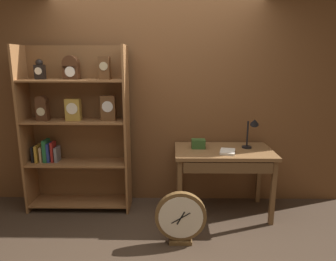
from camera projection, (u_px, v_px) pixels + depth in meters
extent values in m
plane|color=#3D2D21|center=(153.00, 255.00, 2.89)|extent=(10.00, 10.00, 0.00)
cube|color=brown|center=(158.00, 101.00, 3.82)|extent=(4.80, 0.05, 2.60)
cube|color=brown|center=(26.00, 131.00, 3.62)|extent=(0.02, 0.36, 1.97)
cube|color=brown|center=(127.00, 131.00, 3.61)|extent=(0.03, 0.36, 1.97)
cube|color=brown|center=(81.00, 128.00, 3.79)|extent=(1.23, 0.01, 1.97)
cube|color=brown|center=(81.00, 201.00, 3.82)|extent=(1.18, 0.35, 0.02)
cube|color=brown|center=(79.00, 162.00, 3.70)|extent=(1.18, 0.35, 0.02)
cube|color=brown|center=(76.00, 121.00, 3.59)|extent=(1.18, 0.35, 0.02)
cube|color=brown|center=(73.00, 80.00, 3.48)|extent=(1.18, 0.35, 0.02)
cube|color=black|center=(40.00, 72.00, 3.49)|extent=(0.11, 0.08, 0.16)
sphere|color=black|center=(39.00, 63.00, 3.46)|extent=(0.08, 0.08, 0.08)
cylinder|color=silver|center=(38.00, 71.00, 3.44)|extent=(0.08, 0.01, 0.08)
cube|color=#472816|center=(43.00, 112.00, 3.55)|extent=(0.13, 0.11, 0.19)
cylinder|color=#472816|center=(42.00, 101.00, 3.52)|extent=(0.13, 0.11, 0.13)
cylinder|color=#C6B78C|center=(41.00, 112.00, 3.49)|extent=(0.10, 0.01, 0.10)
cube|color=#472816|center=(72.00, 73.00, 3.48)|extent=(0.18, 0.10, 0.15)
cylinder|color=#472816|center=(71.00, 64.00, 3.46)|extent=(0.18, 0.10, 0.18)
cylinder|color=white|center=(70.00, 72.00, 3.43)|extent=(0.11, 0.01, 0.11)
cube|color=#B28C38|center=(73.00, 110.00, 3.54)|extent=(0.17, 0.09, 0.25)
cylinder|color=silver|center=(72.00, 109.00, 3.49)|extent=(0.13, 0.01, 0.13)
cube|color=brown|center=(105.00, 68.00, 3.47)|extent=(0.12, 0.10, 0.26)
cylinder|color=#C6B78C|center=(103.00, 66.00, 3.41)|extent=(0.09, 0.01, 0.09)
cube|color=brown|center=(108.00, 108.00, 3.54)|extent=(0.17, 0.09, 0.29)
cylinder|color=silver|center=(107.00, 107.00, 3.48)|extent=(0.13, 0.01, 0.13)
cube|color=black|center=(34.00, 154.00, 3.69)|extent=(0.03, 0.13, 0.19)
cube|color=#B78C2D|center=(38.00, 153.00, 3.68)|extent=(0.03, 0.15, 0.20)
cube|color=tan|center=(42.00, 154.00, 3.68)|extent=(0.03, 0.14, 0.19)
cube|color=#236638|center=(47.00, 150.00, 3.69)|extent=(0.04, 0.16, 0.27)
cube|color=navy|center=(50.00, 152.00, 3.69)|extent=(0.03, 0.15, 0.23)
cube|color=maroon|center=(53.00, 152.00, 3.69)|extent=(0.03, 0.13, 0.24)
cube|color=slate|center=(57.00, 154.00, 3.70)|extent=(0.03, 0.15, 0.18)
cube|color=brown|center=(224.00, 151.00, 3.55)|extent=(1.12, 0.66, 0.04)
cube|color=brown|center=(180.00, 193.00, 3.37)|extent=(0.05, 0.05, 0.75)
cube|color=brown|center=(273.00, 193.00, 3.36)|extent=(0.05, 0.05, 0.75)
cube|color=brown|center=(179.00, 174.00, 3.92)|extent=(0.05, 0.05, 0.75)
cube|color=brown|center=(259.00, 174.00, 3.90)|extent=(0.05, 0.05, 0.75)
cube|color=brown|center=(228.00, 168.00, 3.27)|extent=(0.95, 0.03, 0.12)
cylinder|color=black|center=(247.00, 147.00, 3.61)|extent=(0.11, 0.11, 0.02)
cylinder|color=black|center=(247.00, 134.00, 3.58)|extent=(0.02, 0.02, 0.30)
cone|color=black|center=(255.00, 122.00, 3.49)|extent=(0.13, 0.15, 0.12)
cube|color=#2D5123|center=(198.00, 144.00, 3.59)|extent=(0.16, 0.11, 0.11)
cube|color=silver|center=(228.00, 152.00, 3.43)|extent=(0.21, 0.25, 0.02)
cube|color=brown|center=(180.00, 241.00, 3.08)|extent=(0.23, 0.11, 0.04)
cylinder|color=brown|center=(181.00, 216.00, 3.02)|extent=(0.51, 0.06, 0.51)
cylinder|color=silver|center=(181.00, 218.00, 2.99)|extent=(0.44, 0.01, 0.44)
cube|color=black|center=(181.00, 218.00, 2.98)|extent=(0.08, 0.01, 0.14)
cube|color=black|center=(181.00, 218.00, 2.98)|extent=(0.19, 0.01, 0.12)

